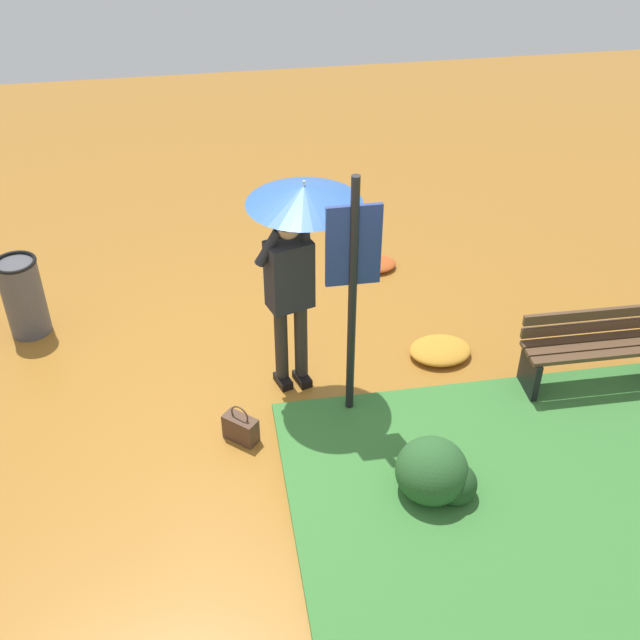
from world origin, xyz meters
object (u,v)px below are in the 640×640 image
object	(u,v)px
park_bench	(598,349)
trash_bin	(23,296)
info_sign_post	(353,274)
person_with_umbrella	(298,235)
handbag	(241,428)

from	to	relation	value
park_bench	trash_bin	bearing A→B (deg)	162.07
info_sign_post	park_bench	distance (m)	2.52
info_sign_post	trash_bin	distance (m)	3.56
park_bench	trash_bin	size ratio (longest dim) A/B	1.68
trash_bin	person_with_umbrella	bearing A→B (deg)	-24.86
handbag	park_bench	size ratio (longest dim) A/B	0.26
park_bench	trash_bin	distance (m)	5.52
handbag	trash_bin	distance (m)	2.76
info_sign_post	handbag	distance (m)	1.66
handbag	trash_bin	xyz separation A→B (m)	(-1.98, 1.91, 0.29)
info_sign_post	park_bench	world-z (taller)	info_sign_post
person_with_umbrella	park_bench	bearing A→B (deg)	-10.63
park_bench	person_with_umbrella	bearing A→B (deg)	169.37
info_sign_post	handbag	size ratio (longest dim) A/B	6.22
info_sign_post	trash_bin	world-z (taller)	info_sign_post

